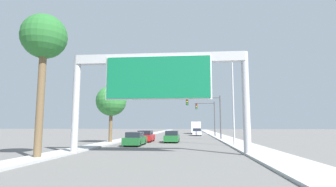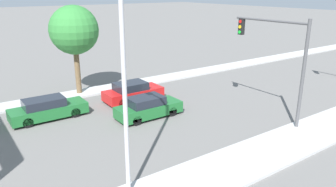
{
  "view_description": "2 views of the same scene",
  "coord_description": "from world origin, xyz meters",
  "px_view_note": "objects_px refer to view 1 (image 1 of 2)",
  "views": [
    {
      "loc": [
        2.48,
        -1.48,
        2.13
      ],
      "look_at": [
        0.0,
        26.01,
        5.48
      ],
      "focal_mm": 28.0,
      "sensor_mm": 36.0,
      "label": 1
    },
    {
      "loc": [
        17.21,
        21.15,
        8.11
      ],
      "look_at": [
        1.67,
        32.07,
        2.0
      ],
      "focal_mm": 35.0,
      "sensor_mm": 36.0,
      "label": 2
    }
  ],
  "objects_px": {
    "truck_box_primary": "(196,128)",
    "sign_gantry": "(158,78)",
    "car_mid_right": "(135,139)",
    "traffic_light_near_intersection": "(209,109)",
    "car_near_center": "(172,137)",
    "traffic_light_mid_block": "(208,113)",
    "palm_tree_foreground": "(44,40)",
    "car_mid_left": "(197,132)",
    "car_far_right": "(146,136)",
    "street_lamp_right": "(230,93)",
    "palm_tree_background": "(111,101)"
  },
  "relations": [
    {
      "from": "truck_box_primary",
      "to": "sign_gantry",
      "type": "bearing_deg",
      "value": -94.13
    },
    {
      "from": "car_mid_right",
      "to": "traffic_light_near_intersection",
      "type": "distance_m",
      "value": 15.07
    },
    {
      "from": "car_near_center",
      "to": "traffic_light_near_intersection",
      "type": "bearing_deg",
      "value": 51.66
    },
    {
      "from": "traffic_light_mid_block",
      "to": "palm_tree_foreground",
      "type": "bearing_deg",
      "value": -110.94
    },
    {
      "from": "car_mid_left",
      "to": "traffic_light_mid_block",
      "type": "xyz_separation_m",
      "value": [
        2.12,
        -5.56,
        3.63
      ]
    },
    {
      "from": "sign_gantry",
      "to": "traffic_light_mid_block",
      "type": "distance_m",
      "value": 30.68
    },
    {
      "from": "car_mid_right",
      "to": "traffic_light_near_intersection",
      "type": "relative_size",
      "value": 0.73
    },
    {
      "from": "car_mid_right",
      "to": "palm_tree_foreground",
      "type": "xyz_separation_m",
      "value": [
        -3.71,
        -11.69,
        7.06
      ]
    },
    {
      "from": "car_mid_left",
      "to": "car_mid_right",
      "type": "distance_m",
      "value": 28.27
    },
    {
      "from": "sign_gantry",
      "to": "car_mid_right",
      "type": "xyz_separation_m",
      "value": [
        -3.5,
        8.29,
        -5.04
      ]
    },
    {
      "from": "car_mid_left",
      "to": "car_mid_right",
      "type": "height_order",
      "value": "car_mid_left"
    },
    {
      "from": "car_mid_left",
      "to": "car_far_right",
      "type": "height_order",
      "value": "car_mid_left"
    },
    {
      "from": "sign_gantry",
      "to": "car_mid_left",
      "type": "xyz_separation_m",
      "value": [
        3.5,
        35.69,
        -5.0
      ]
    },
    {
      "from": "palm_tree_foreground",
      "to": "traffic_light_mid_block",
      "type": "bearing_deg",
      "value": 69.06
    },
    {
      "from": "car_far_right",
      "to": "street_lamp_right",
      "type": "height_order",
      "value": "street_lamp_right"
    },
    {
      "from": "truck_box_primary",
      "to": "traffic_light_mid_block",
      "type": "relative_size",
      "value": 1.31
    },
    {
      "from": "truck_box_primary",
      "to": "palm_tree_background",
      "type": "height_order",
      "value": "palm_tree_background"
    },
    {
      "from": "traffic_light_near_intersection",
      "to": "palm_tree_background",
      "type": "height_order",
      "value": "palm_tree_background"
    },
    {
      "from": "car_mid_left",
      "to": "truck_box_primary",
      "type": "xyz_separation_m",
      "value": [
        -0.0,
        12.79,
        0.83
      ]
    },
    {
      "from": "truck_box_primary",
      "to": "traffic_light_near_intersection",
      "type": "relative_size",
      "value": 1.31
    },
    {
      "from": "sign_gantry",
      "to": "car_far_right",
      "type": "height_order",
      "value": "sign_gantry"
    },
    {
      "from": "sign_gantry",
      "to": "car_near_center",
      "type": "xyz_separation_m",
      "value": [
        0.0,
        13.77,
        -5.03
      ]
    },
    {
      "from": "car_mid_left",
      "to": "traffic_light_near_intersection",
      "type": "relative_size",
      "value": 0.66
    },
    {
      "from": "car_far_right",
      "to": "car_mid_left",
      "type": "bearing_deg",
      "value": 71.66
    },
    {
      "from": "traffic_light_near_intersection",
      "to": "palm_tree_background",
      "type": "distance_m",
      "value": 14.89
    },
    {
      "from": "truck_box_primary",
      "to": "palm_tree_background",
      "type": "bearing_deg",
      "value": -106.45
    },
    {
      "from": "car_far_right",
      "to": "palm_tree_background",
      "type": "xyz_separation_m",
      "value": [
        -3.82,
        -2.75,
        4.39
      ]
    },
    {
      "from": "palm_tree_foreground",
      "to": "palm_tree_background",
      "type": "bearing_deg",
      "value": 90.43
    },
    {
      "from": "sign_gantry",
      "to": "palm_tree_foreground",
      "type": "distance_m",
      "value": 8.22
    },
    {
      "from": "car_mid_left",
      "to": "street_lamp_right",
      "type": "distance_m",
      "value": 27.7
    },
    {
      "from": "car_mid_left",
      "to": "truck_box_primary",
      "type": "height_order",
      "value": "truck_box_primary"
    },
    {
      "from": "palm_tree_foreground",
      "to": "car_near_center",
      "type": "bearing_deg",
      "value": 67.22
    },
    {
      "from": "street_lamp_right",
      "to": "car_near_center",
      "type": "bearing_deg",
      "value": 141.91
    },
    {
      "from": "car_near_center",
      "to": "traffic_light_mid_block",
      "type": "distance_m",
      "value": 17.68
    },
    {
      "from": "street_lamp_right",
      "to": "palm_tree_background",
      "type": "bearing_deg",
      "value": 166.94
    },
    {
      "from": "traffic_light_near_intersection",
      "to": "palm_tree_background",
      "type": "bearing_deg",
      "value": -146.09
    },
    {
      "from": "car_near_center",
      "to": "car_mid_right",
      "type": "height_order",
      "value": "car_near_center"
    },
    {
      "from": "car_mid_left",
      "to": "car_mid_right",
      "type": "bearing_deg",
      "value": -104.33
    },
    {
      "from": "car_mid_right",
      "to": "car_mid_left",
      "type": "bearing_deg",
      "value": 75.67
    },
    {
      "from": "traffic_light_mid_block",
      "to": "street_lamp_right",
      "type": "relative_size",
      "value": 0.68
    },
    {
      "from": "sign_gantry",
      "to": "palm_tree_background",
      "type": "height_order",
      "value": "sign_gantry"
    },
    {
      "from": "sign_gantry",
      "to": "palm_tree_foreground",
      "type": "relative_size",
      "value": 1.42
    },
    {
      "from": "traffic_light_mid_block",
      "to": "palm_tree_background",
      "type": "height_order",
      "value": "palm_tree_background"
    },
    {
      "from": "car_mid_right",
      "to": "car_far_right",
      "type": "distance_m",
      "value": 6.28
    },
    {
      "from": "traffic_light_near_intersection",
      "to": "car_mid_left",
      "type": "bearing_deg",
      "value": 95.61
    },
    {
      "from": "sign_gantry",
      "to": "car_near_center",
      "type": "bearing_deg",
      "value": 90.0
    },
    {
      "from": "car_near_center",
      "to": "car_far_right",
      "type": "xyz_separation_m",
      "value": [
        -3.5,
        0.8,
        0.01
      ]
    },
    {
      "from": "street_lamp_right",
      "to": "palm_tree_foreground",
      "type": "bearing_deg",
      "value": -139.04
    },
    {
      "from": "car_far_right",
      "to": "palm_tree_foreground",
      "type": "height_order",
      "value": "palm_tree_foreground"
    },
    {
      "from": "traffic_light_near_intersection",
      "to": "traffic_light_mid_block",
      "type": "relative_size",
      "value": 1.0
    }
  ]
}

